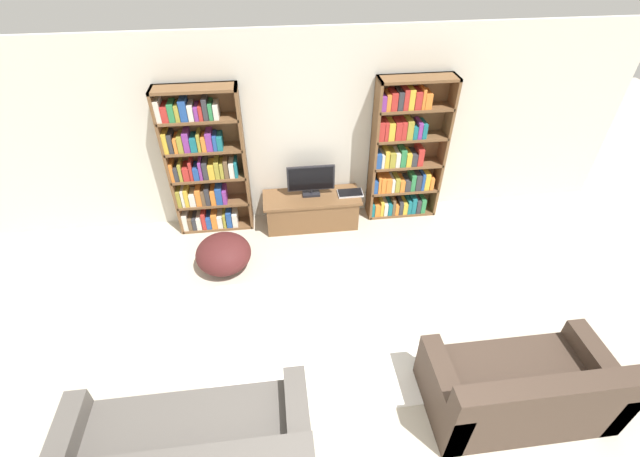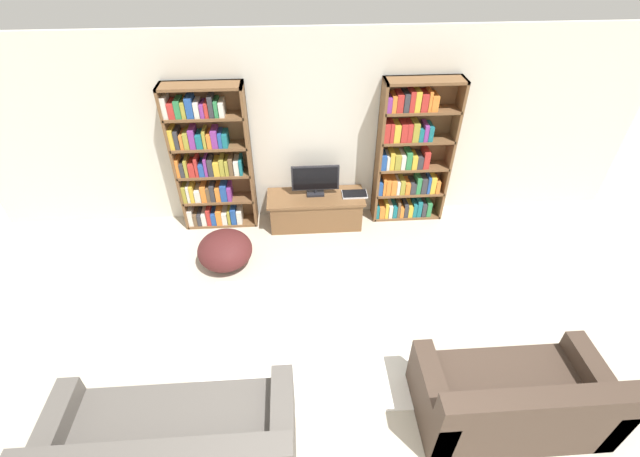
{
  "view_description": "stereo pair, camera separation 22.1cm",
  "coord_description": "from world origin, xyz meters",
  "px_view_note": "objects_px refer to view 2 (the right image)",
  "views": [
    {
      "loc": [
        -0.48,
        -0.99,
        3.81
      ],
      "look_at": [
        0.0,
        2.9,
        0.7
      ],
      "focal_mm": 24.0,
      "sensor_mm": 36.0,
      "label": 1
    },
    {
      "loc": [
        -0.26,
        -1.01,
        3.81
      ],
      "look_at": [
        0.0,
        2.9,
        0.7
      ],
      "focal_mm": 24.0,
      "sensor_mm": 36.0,
      "label": 2
    }
  ],
  "objects_px": {
    "bookshelf_left": "(210,162)",
    "beanbag_ottoman": "(225,250)",
    "couch_left_sectional": "(174,446)",
    "couch_right_sofa": "(512,400)",
    "bookshelf_right": "(410,156)",
    "laptop": "(355,194)",
    "television": "(315,180)",
    "tv_stand": "(316,210)"
  },
  "relations": [
    {
      "from": "tv_stand",
      "to": "beanbag_ottoman",
      "type": "xyz_separation_m",
      "value": [
        -1.2,
        -0.77,
        -0.01
      ]
    },
    {
      "from": "tv_stand",
      "to": "couch_left_sectional",
      "type": "bearing_deg",
      "value": -112.44
    },
    {
      "from": "bookshelf_left",
      "to": "beanbag_ottoman",
      "type": "xyz_separation_m",
      "value": [
        0.19,
        -0.91,
        -0.76
      ]
    },
    {
      "from": "couch_left_sectional",
      "to": "television",
      "type": "bearing_deg",
      "value": 67.88
    },
    {
      "from": "laptop",
      "to": "couch_left_sectional",
      "type": "xyz_separation_m",
      "value": [
        -1.88,
        -3.24,
        -0.19
      ]
    },
    {
      "from": "bookshelf_left",
      "to": "bookshelf_right",
      "type": "bearing_deg",
      "value": -0.01
    },
    {
      "from": "television",
      "to": "couch_left_sectional",
      "type": "height_order",
      "value": "television"
    },
    {
      "from": "bookshelf_left",
      "to": "couch_left_sectional",
      "type": "bearing_deg",
      "value": -89.1
    },
    {
      "from": "tv_stand",
      "to": "bookshelf_right",
      "type": "bearing_deg",
      "value": 6.12
    },
    {
      "from": "bookshelf_left",
      "to": "beanbag_ottoman",
      "type": "distance_m",
      "value": 1.2
    },
    {
      "from": "bookshelf_left",
      "to": "couch_left_sectional",
      "type": "relative_size",
      "value": 1.04
    },
    {
      "from": "bookshelf_left",
      "to": "couch_left_sectional",
      "type": "xyz_separation_m",
      "value": [
        0.05,
        -3.38,
        -0.69
      ]
    },
    {
      "from": "beanbag_ottoman",
      "to": "laptop",
      "type": "bearing_deg",
      "value": 23.77
    },
    {
      "from": "laptop",
      "to": "couch_right_sofa",
      "type": "xyz_separation_m",
      "value": [
        1.01,
        -3.03,
        -0.21
      ]
    },
    {
      "from": "bookshelf_left",
      "to": "television",
      "type": "bearing_deg",
      "value": -3.6
    },
    {
      "from": "bookshelf_right",
      "to": "couch_left_sectional",
      "type": "bearing_deg",
      "value": -127.94
    },
    {
      "from": "couch_left_sectional",
      "to": "beanbag_ottoman",
      "type": "bearing_deg",
      "value": 86.79
    },
    {
      "from": "bookshelf_left",
      "to": "couch_right_sofa",
      "type": "height_order",
      "value": "bookshelf_left"
    },
    {
      "from": "laptop",
      "to": "couch_right_sofa",
      "type": "height_order",
      "value": "couch_right_sofa"
    },
    {
      "from": "couch_left_sectional",
      "to": "bookshelf_left",
      "type": "bearing_deg",
      "value": 90.9
    },
    {
      "from": "bookshelf_right",
      "to": "couch_left_sectional",
      "type": "relative_size",
      "value": 1.04
    },
    {
      "from": "bookshelf_left",
      "to": "tv_stand",
      "type": "relative_size",
      "value": 1.5
    },
    {
      "from": "bookshelf_left",
      "to": "bookshelf_right",
      "type": "relative_size",
      "value": 1.0
    },
    {
      "from": "laptop",
      "to": "beanbag_ottoman",
      "type": "height_order",
      "value": "laptop"
    },
    {
      "from": "couch_right_sofa",
      "to": "beanbag_ottoman",
      "type": "bearing_deg",
      "value": 140.68
    },
    {
      "from": "tv_stand",
      "to": "television",
      "type": "distance_m",
      "value": 0.47
    },
    {
      "from": "bookshelf_left",
      "to": "couch_right_sofa",
      "type": "xyz_separation_m",
      "value": [
        2.95,
        -3.17,
        -0.71
      ]
    },
    {
      "from": "beanbag_ottoman",
      "to": "bookshelf_right",
      "type": "bearing_deg",
      "value": 20.04
    },
    {
      "from": "tv_stand",
      "to": "couch_left_sectional",
      "type": "height_order",
      "value": "couch_left_sectional"
    },
    {
      "from": "couch_left_sectional",
      "to": "couch_right_sofa",
      "type": "relative_size",
      "value": 1.2
    },
    {
      "from": "beanbag_ottoman",
      "to": "television",
      "type": "bearing_deg",
      "value": 34.46
    },
    {
      "from": "bookshelf_right",
      "to": "couch_right_sofa",
      "type": "relative_size",
      "value": 1.25
    },
    {
      "from": "bookshelf_right",
      "to": "beanbag_ottoman",
      "type": "bearing_deg",
      "value": -159.96
    },
    {
      "from": "laptop",
      "to": "bookshelf_left",
      "type": "bearing_deg",
      "value": 175.77
    },
    {
      "from": "couch_left_sectional",
      "to": "couch_right_sofa",
      "type": "distance_m",
      "value": 2.91
    },
    {
      "from": "bookshelf_left",
      "to": "laptop",
      "type": "distance_m",
      "value": 2.01
    },
    {
      "from": "bookshelf_right",
      "to": "laptop",
      "type": "distance_m",
      "value": 0.91
    },
    {
      "from": "television",
      "to": "couch_right_sofa",
      "type": "height_order",
      "value": "television"
    },
    {
      "from": "beanbag_ottoman",
      "to": "bookshelf_left",
      "type": "bearing_deg",
      "value": 101.9
    },
    {
      "from": "bookshelf_right",
      "to": "laptop",
      "type": "relative_size",
      "value": 5.82
    },
    {
      "from": "television",
      "to": "couch_left_sectional",
      "type": "bearing_deg",
      "value": -112.12
    },
    {
      "from": "couch_left_sectional",
      "to": "couch_right_sofa",
      "type": "height_order",
      "value": "couch_left_sectional"
    }
  ]
}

